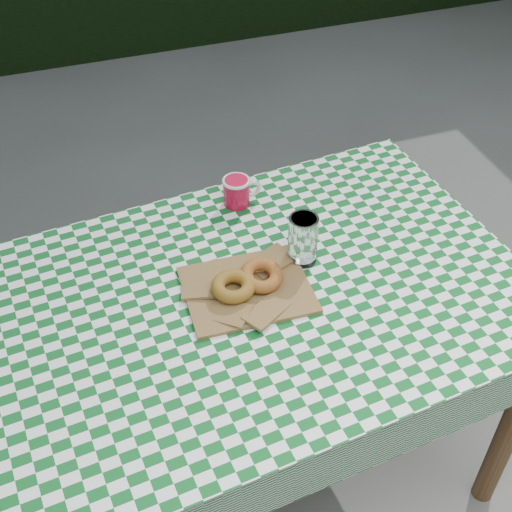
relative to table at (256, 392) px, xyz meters
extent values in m
plane|color=#52524D|center=(0.04, -0.02, -0.38)|extent=(60.00, 60.00, 0.00)
cube|color=#51351B|center=(0.00, 0.00, 0.00)|extent=(1.34, 0.96, 0.75)
cube|color=#0D531E|center=(0.00, 0.00, 0.38)|extent=(1.37, 0.99, 0.01)
cube|color=olive|center=(-0.02, 0.02, 0.39)|extent=(0.30, 0.25, 0.02)
torus|color=olive|center=(-0.05, 0.01, 0.41)|extent=(0.14, 0.14, 0.03)
torus|color=#9E6420|center=(0.02, 0.02, 0.41)|extent=(0.11, 0.11, 0.03)
cylinder|color=white|center=(0.15, 0.08, 0.45)|extent=(0.10, 0.10, 0.13)
camera|label=1|loc=(-0.37, -1.07, 1.54)|focal=48.21mm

